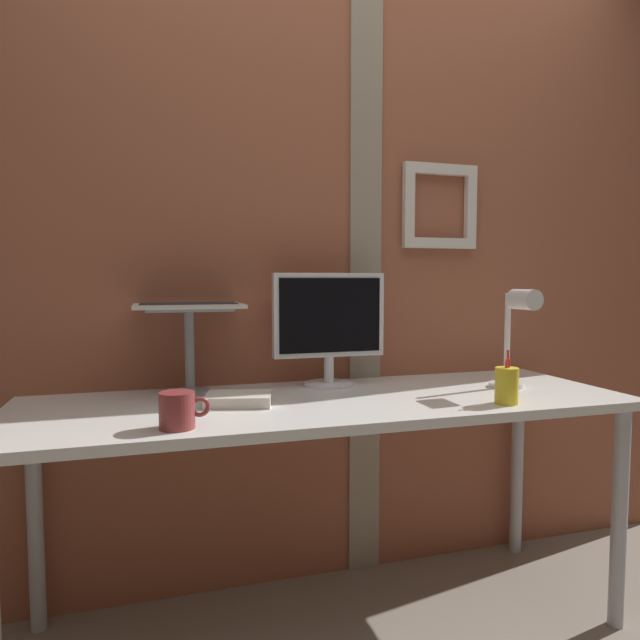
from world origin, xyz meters
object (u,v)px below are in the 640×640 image
object	(u,v)px
desk_lamp	(517,328)
coffee_mug	(178,410)
pen_cup	(507,385)
laptop	(187,290)
monitor	(329,321)

from	to	relation	value
desk_lamp	coffee_mug	world-z (taller)	desk_lamp
pen_cup	coffee_mug	xyz separation A→B (m)	(-0.99, -0.00, -0.01)
laptop	coffee_mug	xyz separation A→B (m)	(-0.06, -0.51, -0.30)
laptop	pen_cup	size ratio (longest dim) A/B	2.11
desk_lamp	pen_cup	xyz separation A→B (m)	(-0.16, -0.18, -0.16)
laptop	monitor	bearing A→B (deg)	-8.30
monitor	coffee_mug	xyz separation A→B (m)	(-0.55, -0.44, -0.19)
monitor	desk_lamp	distance (m)	0.66
monitor	pen_cup	world-z (taller)	monitor
laptop	desk_lamp	bearing A→B (deg)	-16.97
monitor	coffee_mug	distance (m)	0.73
pen_cup	coffee_mug	bearing A→B (deg)	-179.99
monitor	pen_cup	size ratio (longest dim) A/B	2.45
coffee_mug	desk_lamp	bearing A→B (deg)	8.68
monitor	laptop	xyz separation A→B (m)	(-0.49, 0.07, 0.11)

